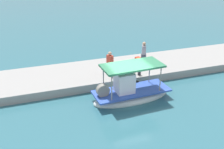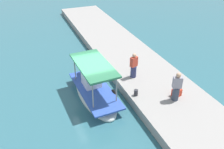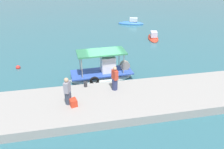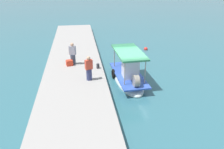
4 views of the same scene
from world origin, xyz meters
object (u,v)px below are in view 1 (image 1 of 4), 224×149
object	(u,v)px
main_fishing_boat	(130,93)
fisherman_near_bollard	(144,54)
cargo_crate	(138,60)
mooring_bollard	(139,73)
fisherman_by_crate	(110,64)

from	to	relation	value
main_fishing_boat	fisherman_near_bollard	xyz separation A→B (m)	(-2.80, -4.00, 0.95)
fisherman_near_bollard	cargo_crate	xyz separation A→B (m)	(0.28, -0.30, -0.59)
mooring_bollard	cargo_crate	world-z (taller)	cargo_crate
mooring_bollard	cargo_crate	xyz separation A→B (m)	(-0.93, -2.22, 0.04)
main_fishing_boat	fisherman_near_bollard	distance (m)	4.98
main_fishing_boat	fisherman_by_crate	world-z (taller)	main_fishing_boat
main_fishing_boat	cargo_crate	world-z (taller)	main_fishing_boat
fisherman_near_bollard	fisherman_by_crate	size ratio (longest dim) A/B	1.04
fisherman_by_crate	cargo_crate	xyz separation A→B (m)	(-2.89, -1.42, -0.56)
mooring_bollard	cargo_crate	distance (m)	2.40
main_fishing_boat	cargo_crate	bearing A→B (deg)	-120.34
main_fishing_boat	fisherman_near_bollard	bearing A→B (deg)	-125.01
mooring_bollard	fisherman_by_crate	bearing A→B (deg)	-22.00
fisherman_near_bollard	mooring_bollard	xyz separation A→B (m)	(1.22, 1.91, -0.63)
fisherman_by_crate	fisherman_near_bollard	bearing A→B (deg)	-160.55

